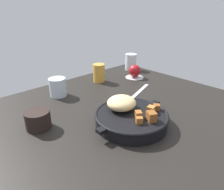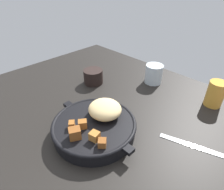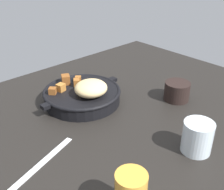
{
  "view_description": "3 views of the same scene",
  "coord_description": "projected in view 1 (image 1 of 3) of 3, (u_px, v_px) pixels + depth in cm",
  "views": [
    {
      "loc": [
        -44.06,
        -51.26,
        38.75
      ],
      "look_at": [
        5.13,
        1.09,
        6.66
      ],
      "focal_mm": 33.06,
      "sensor_mm": 36.0,
      "label": 1
    },
    {
      "loc": [
        36.39,
        -36.91,
        42.31
      ],
      "look_at": [
        -0.81,
        0.28,
        7.18
      ],
      "focal_mm": 30.16,
      "sensor_mm": 36.0,
      "label": 2
    },
    {
      "loc": [
        50.76,
        54.97,
        46.27
      ],
      "look_at": [
        1.62,
        2.07,
        7.27
      ],
      "focal_mm": 44.95,
      "sensor_mm": 36.0,
      "label": 3
    }
  ],
  "objects": [
    {
      "name": "juice_glass_amber",
      "position": [
        99.0,
        73.0,
        1.1
      ],
      "size": [
        6.2,
        6.2,
        9.56
      ],
      "primitive_type": "cylinder",
      "color": "gold",
      "rests_on": "ground_plane"
    },
    {
      "name": "ground_plane",
      "position": [
        104.0,
        119.0,
        0.78
      ],
      "size": [
        118.96,
        88.14,
        2.4
      ],
      "primitive_type": "cube",
      "color": "black"
    },
    {
      "name": "butter_knife",
      "position": [
        140.0,
        91.0,
        0.99
      ],
      "size": [
        20.59,
        8.03,
        0.36
      ],
      "primitive_type": "cube",
      "rotation": [
        0.0,
        0.0,
        0.31
      ],
      "color": "silver",
      "rests_on": "ground_plane"
    },
    {
      "name": "coffee_mug_dark",
      "position": [
        38.0,
        120.0,
        0.69
      ],
      "size": [
        8.4,
        8.4,
        6.21
      ],
      "primitive_type": "cylinder",
      "color": "black",
      "rests_on": "ground_plane"
    },
    {
      "name": "water_glass_tall",
      "position": [
        131.0,
        62.0,
        1.29
      ],
      "size": [
        7.05,
        7.05,
        9.94
      ],
      "primitive_type": "cylinder",
      "color": "silver",
      "rests_on": "ground_plane"
    },
    {
      "name": "cast_iron_skillet",
      "position": [
        130.0,
        116.0,
        0.71
      ],
      "size": [
        29.74,
        25.39,
        9.18
      ],
      "color": "black",
      "rests_on": "ground_plane"
    },
    {
      "name": "saucer_plate",
      "position": [
        134.0,
        77.0,
        1.17
      ],
      "size": [
        10.26,
        10.26,
        0.6
      ],
      "primitive_type": "cylinder",
      "color": "#B7BABF",
      "rests_on": "ground_plane"
    },
    {
      "name": "red_apple",
      "position": [
        135.0,
        71.0,
        1.16
      ],
      "size": [
        6.84,
        6.84,
        6.84
      ],
      "primitive_type": "sphere",
      "color": "maroon",
      "rests_on": "saucer_plate"
    },
    {
      "name": "water_glass_short",
      "position": [
        58.0,
        87.0,
        0.93
      ],
      "size": [
        7.58,
        7.58,
        8.29
      ],
      "primitive_type": "cylinder",
      "color": "silver",
      "rests_on": "ground_plane"
    }
  ]
}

